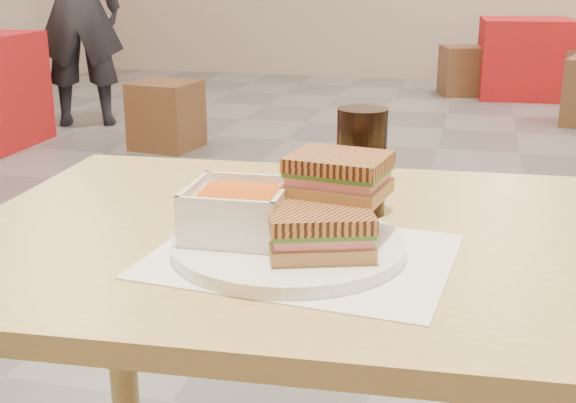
% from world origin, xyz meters
% --- Properties ---
extents(main_table, '(1.24, 0.78, 0.75)m').
position_xyz_m(main_table, '(0.14, -1.89, 0.64)').
color(main_table, tan).
rests_on(main_table, ground).
extents(tray_liner, '(0.38, 0.31, 0.00)m').
position_xyz_m(tray_liner, '(0.03, -2.00, 0.75)').
color(tray_liner, white).
rests_on(tray_liner, main_table).
extents(plate, '(0.29, 0.29, 0.02)m').
position_xyz_m(plate, '(0.01, -1.99, 0.76)').
color(plate, white).
rests_on(plate, tray_liner).
extents(soup_bowl, '(0.13, 0.13, 0.07)m').
position_xyz_m(soup_bowl, '(-0.06, -1.99, 0.80)').
color(soup_bowl, white).
rests_on(soup_bowl, plate).
extents(panini_lower, '(0.15, 0.13, 0.05)m').
position_xyz_m(panini_lower, '(0.05, -2.02, 0.79)').
color(panini_lower, '#B48444').
rests_on(panini_lower, plate).
extents(panini_upper, '(0.13, 0.11, 0.05)m').
position_xyz_m(panini_upper, '(0.06, -1.95, 0.84)').
color(panini_upper, '#B48444').
rests_on(panini_upper, panini_lower).
extents(cola_glass, '(0.07, 0.07, 0.15)m').
position_xyz_m(cola_glass, '(0.07, -1.81, 0.83)').
color(cola_glass, black).
rests_on(cola_glass, main_table).
extents(bg_table_2, '(0.82, 0.82, 0.68)m').
position_xyz_m(bg_table_2, '(0.60, 4.16, 0.34)').
color(bg_table_2, red).
rests_on(bg_table_2, ground).
extents(bg_chair_0l, '(0.50, 0.50, 0.47)m').
position_xyz_m(bg_chair_0l, '(-3.02, 1.85, 0.23)').
color(bg_chair_0l, brown).
rests_on(bg_chair_0l, ground).
extents(bg_chair_0r, '(0.42, 0.42, 0.42)m').
position_xyz_m(bg_chair_0r, '(-1.68, 1.47, 0.21)').
color(bg_chair_0r, brown).
rests_on(bg_chair_0r, ground).
extents(bg_chair_2l, '(0.48, 0.48, 0.43)m').
position_xyz_m(bg_chair_2l, '(0.08, 4.10, 0.22)').
color(bg_chair_2l, brown).
rests_on(bg_chair_2l, ground).
extents(patron_a, '(0.72, 0.60, 1.68)m').
position_xyz_m(patron_a, '(-2.56, 2.02, 0.84)').
color(patron_a, black).
rests_on(patron_a, ground).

